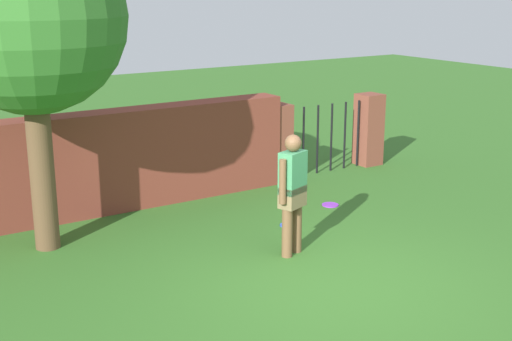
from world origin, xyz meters
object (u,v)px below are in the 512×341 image
at_px(frisbee_blue, 289,225).
at_px(person, 292,189).
at_px(tree, 29,19).
at_px(frisbee_purple, 330,205).

bearing_deg(frisbee_blue, person, -123.60).
height_order(tree, frisbee_blue, tree).
bearing_deg(person, frisbee_blue, 36.19).
relative_size(tree, person, 2.66).
xyz_separation_m(tree, person, (2.65, -1.99, -2.15)).
xyz_separation_m(tree, frisbee_purple, (4.39, -0.64, -3.04)).
height_order(person, frisbee_blue, person).
relative_size(frisbee_purple, frisbee_blue, 1.00).
bearing_deg(frisbee_blue, tree, 161.87).
distance_m(tree, person, 3.95).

